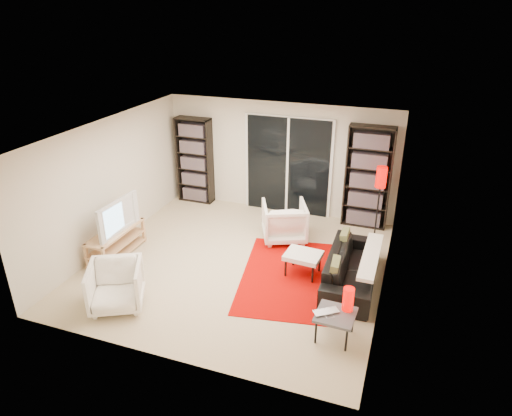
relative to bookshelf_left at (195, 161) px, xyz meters
The scene contains 20 objects.
floor 3.19m from the bookshelf_left, 50.10° to the right, with size 5.00×5.00×0.00m, color #C7B38F.
wall_back 1.97m from the bookshelf_left, ahead, with size 5.00×0.02×2.40m, color beige.
wall_front 5.22m from the bookshelf_left, 68.02° to the right, with size 5.00×0.02×2.40m, color beige.
wall_left 2.41m from the bookshelf_left, 103.27° to the right, with size 0.02×5.00×2.40m, color beige.
wall_right 5.03m from the bookshelf_left, 27.66° to the right, with size 0.02×5.00×2.40m, color beige.
ceiling 3.36m from the bookshelf_left, 50.10° to the right, with size 5.00×5.00×0.02m, color white.
sliding_door 2.16m from the bookshelf_left, ahead, with size 1.92×0.08×2.16m.
bookshelf_left is the anchor object (origin of this frame).
bookshelf_right 3.85m from the bookshelf_left, ahead, with size 0.90×0.30×2.10m.
tv_stand 2.88m from the bookshelf_left, 94.74° to the right, with size 0.42×1.30×0.50m.
tv 2.79m from the bookshelf_left, 94.33° to the right, with size 1.07×0.14×0.62m, color black.
rug 4.00m from the bookshelf_left, 38.00° to the right, with size 1.82×2.46×0.01m, color #B50400.
sofa 4.60m from the bookshelf_left, 29.62° to the right, with size 1.96×0.77×0.57m, color black.
armchair_back 2.79m from the bookshelf_left, 25.05° to the right, with size 0.81×0.84×0.76m, color white.
armchair_front 4.19m from the bookshelf_left, 80.39° to the right, with size 0.76×0.79×0.72m, color white.
ottoman 3.91m from the bookshelf_left, 35.91° to the right, with size 0.63×0.53×0.40m.
side_table 5.44m from the bookshelf_left, 43.12° to the right, with size 0.55×0.55×0.40m.
laptop 5.40m from the bookshelf_left, 44.34° to the right, with size 0.35×0.23×0.03m, color silver.
table_lamp 5.41m from the bookshelf_left, 41.03° to the right, with size 0.15×0.15×0.34m, color #E80400.
floor_lamp 4.17m from the bookshelf_left, ahead, with size 0.22×0.22×1.47m.
Camera 1 is at (2.67, -6.46, 4.26)m, focal length 32.00 mm.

